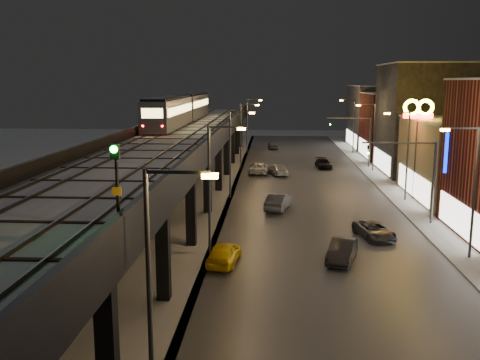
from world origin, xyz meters
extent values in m
plane|color=silver|center=(0.00, 0.00, 0.00)|extent=(220.00, 220.00, 0.00)
cube|color=#46474D|center=(7.50, 35.00, 0.03)|extent=(17.00, 120.00, 0.06)
cube|color=#9FA1A8|center=(17.50, 35.00, 0.07)|extent=(4.00, 120.00, 0.14)
cube|color=#9FA1A8|center=(-6.00, 35.00, 0.03)|extent=(11.00, 120.00, 0.06)
cube|color=black|center=(-6.00, 32.00, 5.80)|extent=(9.00, 100.00, 1.00)
cube|color=black|center=(-2.30, -5.00, 2.65)|extent=(0.70, 0.70, 5.30)
cube|color=black|center=(-6.00, -5.00, 5.15)|extent=(8.00, 0.60, 0.50)
cube|color=black|center=(-9.70, 5.00, 2.65)|extent=(0.70, 0.70, 5.30)
cube|color=black|center=(-2.30, 5.00, 2.65)|extent=(0.70, 0.70, 5.30)
cube|color=black|center=(-6.00, 5.00, 5.15)|extent=(8.00, 0.60, 0.50)
cube|color=black|center=(-9.70, 15.00, 2.65)|extent=(0.70, 0.70, 5.30)
cube|color=black|center=(-2.30, 15.00, 2.65)|extent=(0.70, 0.70, 5.30)
cube|color=black|center=(-6.00, 15.00, 5.15)|extent=(8.00, 0.60, 0.50)
cube|color=black|center=(-9.70, 25.00, 2.65)|extent=(0.70, 0.70, 5.30)
cube|color=black|center=(-2.30, 25.00, 2.65)|extent=(0.70, 0.70, 5.30)
cube|color=black|center=(-6.00, 25.00, 5.15)|extent=(8.00, 0.60, 0.50)
cube|color=black|center=(-9.70, 35.00, 2.65)|extent=(0.70, 0.70, 5.30)
cube|color=black|center=(-2.30, 35.00, 2.65)|extent=(0.70, 0.70, 5.30)
cube|color=black|center=(-6.00, 35.00, 5.15)|extent=(8.00, 0.60, 0.50)
cube|color=black|center=(-9.70, 45.00, 2.65)|extent=(0.70, 0.70, 5.30)
cube|color=black|center=(-2.30, 45.00, 2.65)|extent=(0.70, 0.70, 5.30)
cube|color=black|center=(-6.00, 45.00, 5.15)|extent=(8.00, 0.60, 0.50)
cube|color=black|center=(-9.70, 55.00, 2.65)|extent=(0.70, 0.70, 5.30)
cube|color=black|center=(-2.30, 55.00, 2.65)|extent=(0.70, 0.70, 5.30)
cube|color=black|center=(-6.00, 55.00, 5.15)|extent=(8.00, 0.60, 0.50)
cube|color=black|center=(-9.70, 65.00, 2.65)|extent=(0.70, 0.70, 5.30)
cube|color=black|center=(-2.30, 65.00, 2.65)|extent=(0.70, 0.70, 5.30)
cube|color=black|center=(-6.00, 65.00, 5.15)|extent=(8.00, 0.60, 0.50)
cube|color=black|center=(-9.70, 75.00, 2.65)|extent=(0.70, 0.70, 5.30)
cube|color=black|center=(-2.30, 75.00, 2.65)|extent=(0.70, 0.70, 5.30)
cube|color=black|center=(-6.00, 75.00, 5.15)|extent=(8.00, 0.60, 0.50)
cube|color=#B2B7C1|center=(-6.00, 32.00, 6.38)|extent=(8.40, 100.00, 0.16)
cube|color=#332D28|center=(-9.22, 32.00, 6.54)|extent=(0.08, 98.00, 0.16)
cube|color=#332D28|center=(-7.78, 32.00, 6.54)|extent=(0.08, 98.00, 0.16)
cube|color=#332D28|center=(-4.72, 32.00, 6.54)|extent=(0.08, 98.00, 0.16)
cube|color=#332D28|center=(-3.28, 32.00, 6.54)|extent=(0.08, 98.00, 0.16)
cube|color=black|center=(-6.00, 2.00, 6.49)|extent=(7.80, 0.24, 0.06)
cube|color=black|center=(-6.00, 18.00, 6.49)|extent=(7.80, 0.24, 0.06)
cube|color=black|center=(-6.00, 34.00, 6.49)|extent=(7.80, 0.24, 0.06)
cube|color=black|center=(-6.00, 50.00, 6.49)|extent=(7.80, 0.24, 0.06)
cube|color=black|center=(-6.00, 66.00, 6.49)|extent=(7.80, 0.24, 0.06)
cube|color=black|center=(-1.65, 32.00, 6.85)|extent=(0.30, 100.00, 1.10)
cube|color=black|center=(-10.35, 32.00, 6.85)|extent=(0.30, 100.00, 1.10)
cube|color=silver|center=(17.95, 18.00, 1.60)|extent=(0.10, 9.60, 2.40)
cube|color=#7C6F4F|center=(24.00, 32.00, 4.00)|extent=(12.00, 15.00, 8.00)
cube|color=silver|center=(17.95, 32.00, 1.60)|extent=(0.10, 12.00, 2.40)
cube|color=#B2B7C1|center=(24.00, 32.00, 8.08)|extent=(12.20, 15.20, 0.16)
cube|color=#26262A|center=(24.00, 48.00, 7.00)|extent=(12.00, 13.00, 14.00)
cube|color=silver|center=(17.95, 48.00, 1.60)|extent=(0.10, 10.40, 2.40)
cube|color=#B2B7C1|center=(24.00, 48.00, 14.08)|extent=(12.20, 13.20, 0.16)
cube|color=maroon|center=(24.00, 62.00, 5.00)|extent=(12.00, 12.00, 10.00)
cube|color=silver|center=(17.95, 62.00, 1.60)|extent=(0.10, 9.60, 2.40)
cube|color=#B2B7C1|center=(24.00, 62.00, 10.08)|extent=(12.20, 12.20, 0.16)
cube|color=#3A3A3F|center=(24.00, 76.00, 5.50)|extent=(12.00, 16.00, 11.00)
cube|color=silver|center=(17.95, 76.00, 1.60)|extent=(0.10, 12.80, 2.40)
cube|color=#B2B7C1|center=(24.00, 76.00, 11.08)|extent=(12.20, 16.20, 0.16)
cylinder|color=#38383A|center=(-0.70, -5.00, 4.50)|extent=(0.18, 0.18, 9.00)
cube|color=#38383A|center=(0.40, -5.00, 8.90)|extent=(2.20, 0.12, 0.12)
cube|color=#FFA62E|center=(1.50, -5.00, 8.78)|extent=(0.55, 0.28, 0.18)
cylinder|color=#38383A|center=(-0.70, 13.00, 4.50)|extent=(0.18, 0.18, 9.00)
cube|color=#38383A|center=(0.40, 13.00, 8.90)|extent=(2.20, 0.12, 0.12)
cube|color=#FFA62E|center=(1.50, 13.00, 8.78)|extent=(0.55, 0.28, 0.18)
cylinder|color=#38383A|center=(17.00, 13.00, 4.50)|extent=(0.18, 0.18, 9.00)
cube|color=#38383A|center=(15.90, 13.00, 8.90)|extent=(2.20, 0.12, 0.12)
cube|color=#FFA62E|center=(14.80, 13.00, 8.78)|extent=(0.55, 0.28, 0.18)
cylinder|color=#38383A|center=(-0.70, 31.00, 4.50)|extent=(0.18, 0.18, 9.00)
cube|color=#38383A|center=(0.40, 31.00, 8.90)|extent=(2.20, 0.12, 0.12)
cube|color=#FFA62E|center=(1.50, 31.00, 8.78)|extent=(0.55, 0.28, 0.18)
cylinder|color=#38383A|center=(17.00, 31.00, 4.50)|extent=(0.18, 0.18, 9.00)
cube|color=#38383A|center=(15.90, 31.00, 8.90)|extent=(2.20, 0.12, 0.12)
cube|color=#FFA62E|center=(14.80, 31.00, 8.78)|extent=(0.55, 0.28, 0.18)
cylinder|color=#38383A|center=(-0.70, 49.00, 4.50)|extent=(0.18, 0.18, 9.00)
cube|color=#38383A|center=(0.40, 49.00, 8.90)|extent=(2.20, 0.12, 0.12)
cube|color=#FFA62E|center=(1.50, 49.00, 8.78)|extent=(0.55, 0.28, 0.18)
cylinder|color=#38383A|center=(17.00, 49.00, 4.50)|extent=(0.18, 0.18, 9.00)
cube|color=#38383A|center=(15.90, 49.00, 8.90)|extent=(2.20, 0.12, 0.12)
cube|color=#FFA62E|center=(14.80, 49.00, 8.78)|extent=(0.55, 0.28, 0.18)
cylinder|color=#38383A|center=(-0.70, 67.00, 4.50)|extent=(0.18, 0.18, 9.00)
cube|color=#38383A|center=(0.40, 67.00, 8.90)|extent=(2.20, 0.12, 0.12)
cube|color=#FFA62E|center=(1.50, 67.00, 8.78)|extent=(0.55, 0.28, 0.18)
cylinder|color=#38383A|center=(17.00, 67.00, 4.50)|extent=(0.18, 0.18, 9.00)
cube|color=#38383A|center=(15.90, 67.00, 8.90)|extent=(2.20, 0.12, 0.12)
cube|color=#FFA62E|center=(14.80, 67.00, 8.78)|extent=(0.55, 0.28, 0.18)
cylinder|color=#38383A|center=(17.00, 22.00, 3.50)|extent=(0.20, 0.20, 7.00)
cube|color=#38383A|center=(14.00, 22.00, 6.90)|extent=(6.00, 0.12, 0.12)
imported|color=black|center=(11.50, 22.00, 6.40)|extent=(0.20, 0.16, 1.00)
sphere|color=#0CFF26|center=(11.50, 21.85, 6.15)|extent=(0.18, 0.18, 0.18)
cylinder|color=#38383A|center=(17.00, 52.00, 3.50)|extent=(0.20, 0.20, 7.00)
cube|color=#38383A|center=(14.00, 52.00, 6.90)|extent=(6.00, 0.12, 0.12)
imported|color=black|center=(11.50, 52.00, 6.40)|extent=(0.20, 0.16, 1.00)
sphere|color=#0CFF26|center=(11.50, 51.85, 6.15)|extent=(0.18, 0.18, 0.18)
cube|color=gray|center=(-8.50, 39.25, 8.25)|extent=(2.87, 17.30, 3.26)
cube|color=black|center=(-8.50, 39.25, 10.01)|extent=(2.57, 16.81, 0.25)
cube|color=#E3C26A|center=(-9.94, 39.25, 8.70)|extent=(0.05, 15.82, 0.89)
cube|color=#E3C26A|center=(-7.06, 39.25, 8.70)|extent=(0.05, 15.82, 0.89)
cube|color=gray|center=(-8.50, 57.22, 8.25)|extent=(2.87, 17.30, 3.26)
cube|color=black|center=(-8.50, 57.22, 10.01)|extent=(2.57, 16.81, 0.25)
cube|color=#E3C26A|center=(-9.94, 57.22, 8.70)|extent=(0.05, 15.82, 0.89)
cube|color=#E3C26A|center=(-7.06, 57.22, 8.70)|extent=(0.05, 15.82, 0.89)
cube|color=#E3C26A|center=(-8.50, 30.59, 8.75)|extent=(2.18, 0.05, 0.99)
sphere|color=#FF0C0C|center=(-9.49, 30.57, 7.46)|extent=(0.20, 0.20, 0.20)
sphere|color=#FF0C0C|center=(-7.51, 30.57, 7.46)|extent=(0.20, 0.20, 0.20)
cylinder|color=black|center=(-2.10, -3.61, 8.14)|extent=(0.12, 0.12, 3.04)
cube|color=black|center=(-2.10, -3.73, 9.40)|extent=(0.32, 0.18, 0.56)
sphere|color=#0CFF26|center=(-2.10, -3.85, 9.51)|extent=(0.26, 0.26, 0.26)
cube|color=gold|center=(-2.10, -3.71, 7.94)|extent=(0.35, 0.04, 0.30)
imported|color=yellow|center=(0.49, 10.92, 0.74)|extent=(2.28, 4.53, 1.48)
imported|color=#525560|center=(4.18, 26.29, 0.77)|extent=(2.68, 4.94, 1.54)
imported|color=silver|center=(1.79, 46.12, 0.71)|extent=(2.41, 5.13, 1.42)
imported|color=silver|center=(4.22, 45.21, 0.69)|extent=(3.28, 5.09, 1.37)
imported|color=#4B5159|center=(3.66, 71.77, 0.69)|extent=(1.87, 4.12, 1.37)
imported|color=black|center=(8.31, 11.95, 0.73)|extent=(2.71, 4.67, 1.46)
imported|color=#46474A|center=(11.45, 17.41, 0.63)|extent=(3.13, 4.91, 1.26)
imported|color=black|center=(10.61, 50.86, 0.65)|extent=(2.21, 4.63, 1.30)
cylinder|color=#38383A|center=(18.00, 31.73, 4.11)|extent=(0.24, 0.24, 8.22)
cube|color=#FF0C0C|center=(18.00, 31.73, 8.52)|extent=(2.88, 0.25, 0.51)
torus|color=#FFF712|center=(17.33, 31.73, 9.35)|extent=(1.67, 0.35, 1.66)
torus|color=#FFF712|center=(18.67, 31.73, 9.35)|extent=(1.67, 0.35, 1.66)
cylinder|color=#38383A|center=(18.50, 21.98, 2.35)|extent=(0.28, 0.28, 4.70)
cube|color=#001CF3|center=(18.50, 21.98, 6.10)|extent=(1.50, 0.35, 3.38)
camera|label=1|loc=(3.59, -22.56, 11.91)|focal=40.00mm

